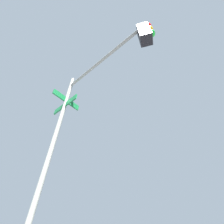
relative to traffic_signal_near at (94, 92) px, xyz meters
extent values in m
cylinder|color=slate|center=(-0.57, -1.19, -1.32)|extent=(0.12, 0.12, 6.22)
cylinder|color=slate|center=(0.07, 0.16, 1.39)|extent=(1.37, 2.74, 0.09)
cube|color=black|center=(0.72, 1.51, 0.94)|extent=(0.28, 0.28, 0.80)
sphere|color=red|center=(0.79, 1.64, 1.19)|extent=(0.18, 0.18, 0.18)
sphere|color=orange|center=(0.79, 1.64, 0.94)|extent=(0.18, 0.18, 0.18)
sphere|color=green|center=(0.79, 1.64, 0.69)|extent=(0.18, 0.18, 0.18)
cube|color=#0F5128|center=(-0.57, -1.19, 0.40)|extent=(0.51, 1.01, 0.20)
cube|color=#0F5128|center=(-0.57, -1.19, 0.62)|extent=(0.92, 0.47, 0.20)
camera|label=1|loc=(2.27, 1.07, -3.04)|focal=24.14mm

